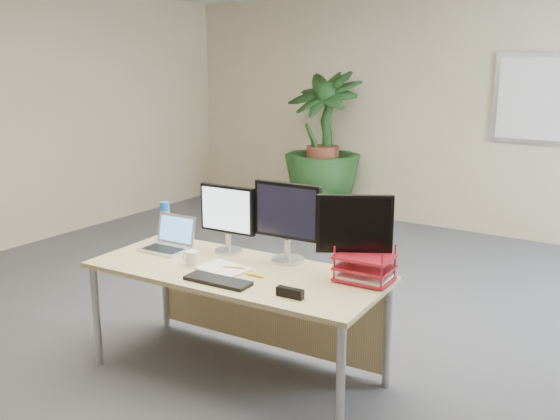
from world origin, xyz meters
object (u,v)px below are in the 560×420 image
Objects in this scene: monitor_right at (288,217)px; monitor_left at (228,214)px; desk at (245,287)px; floor_plant at (323,160)px; laptop at (170,241)px.

monitor_left is at bearing -172.75° from monitor_right.
desk is 3.95m from floor_plant.
monitor_right is at bearing -63.83° from floor_plant.
monitor_left is 0.89× the size of monitor_right.
floor_plant is 3.85m from monitor_right.
monitor_left is at bearing 22.68° from laptop.
floor_plant reaches higher than monitor_left.
monitor_left is (-0.25, 0.15, 0.41)m from desk.
monitor_right is at bearing 14.72° from laptop.
desk is 1.26× the size of floor_plant.
laptop is (-0.38, -0.16, -0.20)m from monitor_left.
laptop is at bearing -165.28° from monitor_right.
floor_plant reaches higher than monitor_right.
desk is at bearing -31.07° from monitor_left.
desk is 3.69× the size of monitor_right.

